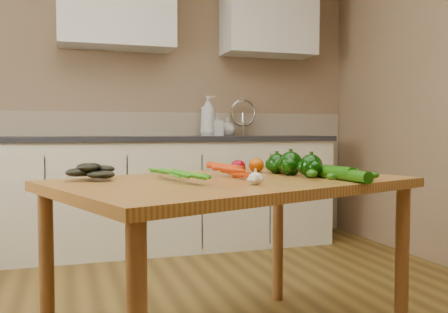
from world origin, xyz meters
TOP-DOWN VIEW (x-y plane):
  - room at (0.00, 0.17)m, footprint 4.04×5.04m
  - counter_run at (0.21, 2.19)m, footprint 2.84×0.64m
  - upper_cabinets at (0.51, 2.32)m, footprint 2.15×0.35m
  - table at (0.14, 0.20)m, footprint 1.61×1.31m
  - soap_bottle_a at (0.63, 2.25)m, footprint 0.13×0.13m
  - soap_bottle_b at (0.71, 2.25)m, footprint 0.10×0.09m
  - soap_bottle_c at (0.82, 2.32)m, footprint 0.14×0.14m
  - carrot_bunch at (0.08, 0.23)m, footprint 0.31×0.27m
  - leafy_greens at (-0.40, 0.33)m, footprint 0.20×0.18m
  - garlic_bulb at (0.16, -0.03)m, footprint 0.05×0.05m
  - pepper_a at (0.45, 0.29)m, footprint 0.10×0.10m
  - pepper_b at (0.43, 0.39)m, footprint 0.09×0.09m
  - pepper_c at (0.49, 0.16)m, footprint 0.10×0.10m
  - tomato_a at (0.26, 0.45)m, footprint 0.07×0.07m
  - tomato_b at (0.36, 0.48)m, footprint 0.07×0.07m
  - tomato_c at (0.46, 0.43)m, footprint 0.07×0.07m
  - zucchini_a at (0.54, 0.07)m, footprint 0.10×0.23m
  - zucchini_b at (0.56, -0.05)m, footprint 0.05×0.20m

SIDE VIEW (x-z plane):
  - counter_run at x=0.21m, z-range -0.11..1.03m
  - table at x=0.14m, z-range 0.29..1.03m
  - garlic_bulb at x=0.16m, z-range 0.75..0.79m
  - zucchini_b at x=0.56m, z-range 0.75..0.79m
  - zucchini_a at x=0.54m, z-range 0.75..0.80m
  - tomato_c at x=0.46m, z-range 0.75..0.81m
  - tomato_a at x=0.26m, z-range 0.75..0.81m
  - tomato_b at x=0.36m, z-range 0.75..0.81m
  - carrot_bunch at x=0.08m, z-range 0.75..0.81m
  - pepper_b at x=0.43m, z-range 0.75..0.84m
  - pepper_c at x=0.49m, z-range 0.75..0.84m
  - leafy_greens at x=-0.40m, z-range 0.75..0.84m
  - pepper_a at x=0.45m, z-range 0.75..0.85m
  - soap_bottle_c at x=0.82m, z-range 0.90..1.06m
  - soap_bottle_b at x=0.71m, z-range 0.90..1.09m
  - soap_bottle_a at x=0.63m, z-range 0.90..1.23m
  - room at x=0.00m, z-range -0.07..2.57m
  - upper_cabinets at x=0.51m, z-range 1.60..2.30m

